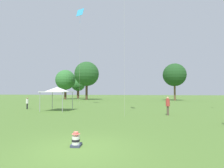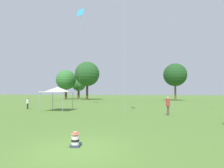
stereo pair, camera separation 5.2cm
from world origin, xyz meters
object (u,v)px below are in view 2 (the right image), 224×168
Objects in this scene: person_standing_3 at (168,104)px; canopy_tent at (58,90)px; distant_tree_1 at (66,80)px; distant_tree_2 at (87,74)px; distant_tree_0 at (175,75)px; distant_tree_3 at (79,84)px; kite_1 at (80,15)px; seated_toddler at (75,140)px; person_standing_5 at (28,102)px.

canopy_tent is (-12.66, 1.40, 1.47)m from person_standing_3.
person_standing_3 is at bearing -50.09° from distant_tree_1.
distant_tree_0 is at bearing 0.70° from distant_tree_2.
person_standing_3 is at bearing -98.26° from distant_tree_0.
distant_tree_3 is at bearing 110.51° from canopy_tent.
kite_1 is at bearing -57.92° from distant_tree_1.
distant_tree_0 is at bearing -3.24° from distant_tree_1.
person_standing_3 is 0.56× the size of canopy_tent.
person_standing_3 is at bearing -6.29° from canopy_tent.
canopy_tent is 32.54m from distant_tree_2.
seated_toddler is 0.05× the size of distant_tree_2.
distant_tree_0 is at bearing 60.96° from canopy_tent.
person_standing_5 is 5.36m from canopy_tent.
canopy_tent is 0.31× the size of distant_tree_0.
person_standing_5 is at bearing -58.20° from kite_1.
person_standing_5 is 0.19× the size of distant_tree_3.
kite_1 is (4.28, 7.26, 14.71)m from person_standing_5.
kite_1 is at bearing -123.83° from person_standing_5.
person_standing_3 is at bearing 168.70° from person_standing_5.
distant_tree_1 is at bearing -94.04° from distant_tree_3.
seated_toddler is 18.83m from person_standing_5.
seated_toddler is at bearing -61.87° from distant_tree_1.
seated_toddler is 0.34× the size of person_standing_3.
distant_tree_3 is at bearing 124.68° from distant_tree_2.
distant_tree_3 reaches higher than person_standing_5.
distant_tree_2 is at bearing 170.40° from kite_1.
seated_toddler is at bearing -169.34° from person_standing_3.
person_standing_3 is 17.83m from person_standing_5.
person_standing_5 reaches higher than seated_toddler.
person_standing_5 is 42.58m from distant_tree_3.
distant_tree_2 reaches higher than distant_tree_0.
person_standing_3 is 0.11× the size of kite_1.
distant_tree_3 is at bearing 104.89° from seated_toddler.
kite_1 is 1.73× the size of distant_tree_1.
person_standing_5 is at bearing -75.31° from distant_tree_3.
distant_tree_0 is 1.25× the size of distant_tree_3.
distant_tree_3 is (-10.73, 40.96, 4.52)m from person_standing_5.
person_standing_3 is 39.13m from distant_tree_2.
canopy_tent is 36.16m from distant_tree_0.
person_standing_5 is (-17.65, 2.48, -0.16)m from person_standing_3.
canopy_tent is at bearing 164.43° from person_standing_5.
distant_tree_1 is at bearing 176.76° from distant_tree_0.
distant_tree_1 is (-33.76, 1.91, -0.71)m from distant_tree_0.
distant_tree_3 is (-7.60, 10.99, -2.45)m from distant_tree_2.
person_standing_5 is 0.09× the size of kite_1.
seated_toddler is at bearing -102.01° from distant_tree_0.
distant_tree_3 is at bearing -78.61° from person_standing_5.
distant_tree_2 reaches higher than canopy_tent.
kite_1 is (-0.71, 8.34, 13.08)m from canopy_tent.
canopy_tent is 0.39× the size of distant_tree_3.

